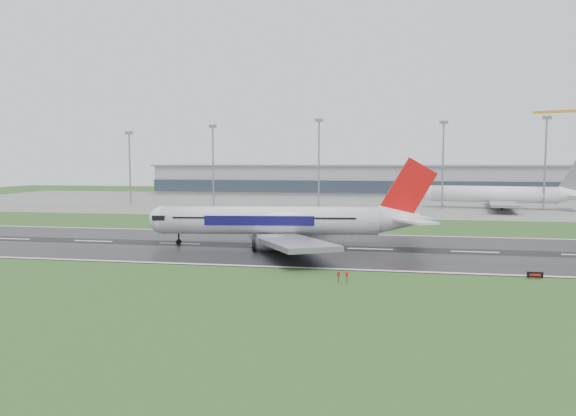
# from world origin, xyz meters

# --- Properties ---
(ground) EXTENTS (520.00, 520.00, 0.00)m
(ground) POSITION_xyz_m (0.00, 0.00, 0.00)
(ground) COLOR #254A1B
(ground) RESTS_ON ground
(runway) EXTENTS (400.00, 45.00, 0.10)m
(runway) POSITION_xyz_m (0.00, 0.00, 0.05)
(runway) COLOR black
(runway) RESTS_ON ground
(apron) EXTENTS (400.00, 130.00, 0.08)m
(apron) POSITION_xyz_m (0.00, 125.00, 0.04)
(apron) COLOR slate
(apron) RESTS_ON ground
(terminal) EXTENTS (240.00, 36.00, 15.00)m
(terminal) POSITION_xyz_m (0.00, 185.00, 7.50)
(terminal) COLOR gray
(terminal) RESTS_ON ground
(main_airliner) EXTENTS (65.82, 63.41, 17.39)m
(main_airliner) POSITION_xyz_m (-16.68, 2.15, 8.80)
(main_airliner) COLOR silver
(main_airliner) RESTS_ON runway
(parked_airliner) EXTENTS (65.10, 61.67, 17.06)m
(parked_airliner) POSITION_xyz_m (43.85, 104.70, 8.61)
(parked_airliner) COLOR white
(parked_airliner) RESTS_ON apron
(runway_sign) EXTENTS (2.29, 0.86, 1.04)m
(runway_sign) POSITION_xyz_m (25.20, -23.46, 0.52)
(runway_sign) COLOR black
(runway_sign) RESTS_ON ground
(floodmast_0) EXTENTS (0.64, 0.64, 28.51)m
(floodmast_0) POSITION_xyz_m (-100.72, 100.00, 14.25)
(floodmast_0) COLOR gray
(floodmast_0) RESTS_ON ground
(floodmast_1) EXTENTS (0.64, 0.64, 30.73)m
(floodmast_1) POSITION_xyz_m (-65.27, 100.00, 15.37)
(floodmast_1) COLOR gray
(floodmast_1) RESTS_ON ground
(floodmast_2) EXTENTS (0.64, 0.64, 32.54)m
(floodmast_2) POSITION_xyz_m (-23.15, 100.00, 16.27)
(floodmast_2) COLOR gray
(floodmast_2) RESTS_ON ground
(floodmast_3) EXTENTS (0.64, 0.64, 31.16)m
(floodmast_3) POSITION_xyz_m (22.66, 100.00, 15.58)
(floodmast_3) COLOR gray
(floodmast_3) RESTS_ON ground
(floodmast_4) EXTENTS (0.64, 0.64, 32.34)m
(floodmast_4) POSITION_xyz_m (57.81, 100.00, 16.17)
(floodmast_4) COLOR gray
(floodmast_4) RESTS_ON ground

